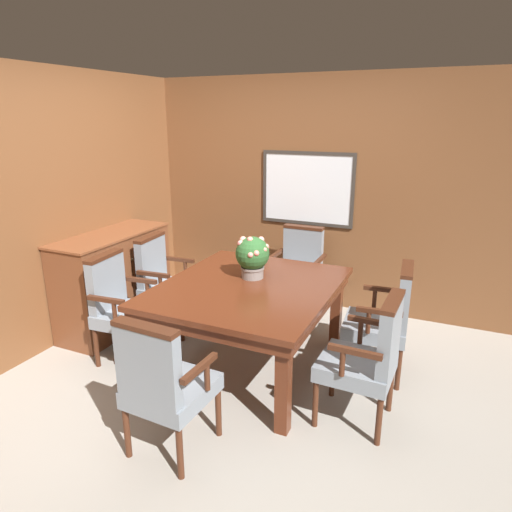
# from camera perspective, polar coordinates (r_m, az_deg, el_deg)

# --- Properties ---
(ground_plane) EXTENTS (14.00, 14.00, 0.00)m
(ground_plane) POSITION_cam_1_polar(r_m,az_deg,el_deg) (3.82, -4.63, -15.14)
(ground_plane) COLOR #A39E93
(wall_back) EXTENTS (7.20, 0.08, 2.45)m
(wall_back) POSITION_cam_1_polar(r_m,az_deg,el_deg) (5.02, 5.53, 7.78)
(wall_back) COLOR brown
(wall_back) RESTS_ON ground_plane
(wall_left) EXTENTS (0.06, 7.20, 2.45)m
(wall_left) POSITION_cam_1_polar(r_m,az_deg,el_deg) (4.40, -24.88, 4.95)
(wall_left) COLOR brown
(wall_left) RESTS_ON ground_plane
(dining_table) EXTENTS (1.34, 1.55, 0.73)m
(dining_table) POSITION_cam_1_polar(r_m,az_deg,el_deg) (3.71, -0.96, -4.93)
(dining_table) COLOR #562614
(dining_table) RESTS_ON ground_plane
(chair_right_far) EXTENTS (0.52, 0.54, 0.94)m
(chair_right_far) POSITION_cam_1_polar(r_m,az_deg,el_deg) (3.79, 15.88, -7.31)
(chair_right_far) COLOR #472314
(chair_right_far) RESTS_ON ground_plane
(chair_left_near) EXTENTS (0.52, 0.54, 0.94)m
(chair_left_near) POSITION_cam_1_polar(r_m,az_deg,el_deg) (4.05, -16.50, -5.79)
(chair_left_near) COLOR #472314
(chair_left_near) RESTS_ON ground_plane
(chair_head_far) EXTENTS (0.51, 0.49, 0.94)m
(chair_head_far) POSITION_cam_1_polar(r_m,az_deg,el_deg) (4.78, 5.35, -1.57)
(chair_head_far) COLOR #472314
(chair_head_far) RESTS_ON ground_plane
(chair_left_far) EXTENTS (0.52, 0.54, 0.94)m
(chair_left_far) POSITION_cam_1_polar(r_m,az_deg,el_deg) (4.53, -11.45, -2.91)
(chair_left_far) COLOR #472314
(chair_left_far) RESTS_ON ground_plane
(chair_right_near) EXTENTS (0.50, 0.52, 0.94)m
(chair_right_near) POSITION_cam_1_polar(r_m,az_deg,el_deg) (3.19, 13.82, -12.01)
(chair_right_near) COLOR #472314
(chair_right_near) RESTS_ON ground_plane
(chair_head_near) EXTENTS (0.53, 0.51, 0.94)m
(chair_head_near) POSITION_cam_1_polar(r_m,az_deg,el_deg) (2.89, -11.46, -15.16)
(chair_head_near) COLOR #472314
(chair_head_near) RESTS_ON ground_plane
(potted_plant) EXTENTS (0.28, 0.29, 0.36)m
(potted_plant) POSITION_cam_1_polar(r_m,az_deg,el_deg) (3.77, -0.44, 0.03)
(potted_plant) COLOR gray
(potted_plant) RESTS_ON dining_table
(sideboard_cabinet) EXTENTS (0.50, 1.25, 0.95)m
(sideboard_cabinet) POSITION_cam_1_polar(r_m,az_deg,el_deg) (4.73, -17.27, -2.92)
(sideboard_cabinet) COLOR brown
(sideboard_cabinet) RESTS_ON ground_plane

